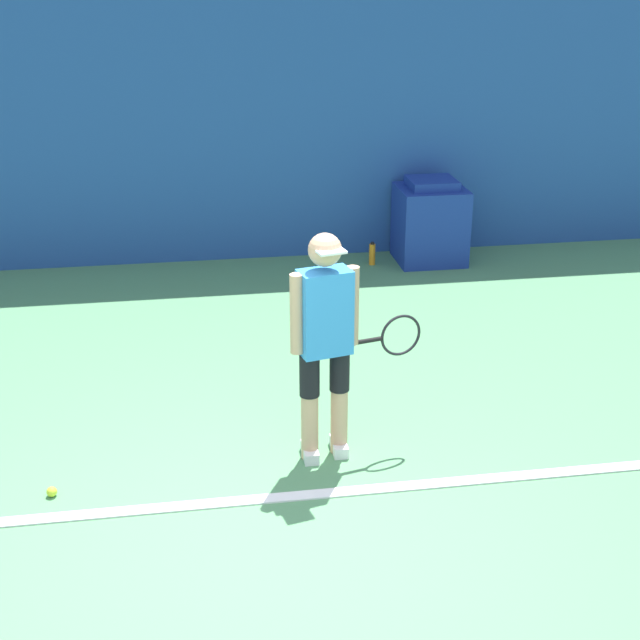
% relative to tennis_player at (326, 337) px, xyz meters
% --- Properties ---
extents(ground_plane, '(24.00, 24.00, 0.00)m').
position_rel_tennis_player_xyz_m(ground_plane, '(-0.52, -1.05, -0.90)').
color(ground_plane, '#518C5B').
extents(back_wall, '(24.00, 0.10, 2.89)m').
position_rel_tennis_player_xyz_m(back_wall, '(-0.52, 4.46, 0.55)').
color(back_wall, '#234C99').
rests_on(back_wall, ground_plane).
extents(court_baseline, '(21.60, 0.10, 0.01)m').
position_rel_tennis_player_xyz_m(court_baseline, '(-0.52, -0.50, -0.89)').
color(court_baseline, white).
rests_on(court_baseline, ground_plane).
extents(tennis_player, '(0.94, 0.35, 1.62)m').
position_rel_tennis_player_xyz_m(tennis_player, '(0.00, 0.00, 0.00)').
color(tennis_player, tan).
rests_on(tennis_player, ground_plane).
extents(tennis_ball, '(0.07, 0.07, 0.07)m').
position_rel_tennis_player_xyz_m(tennis_ball, '(-1.84, -0.24, -0.86)').
color(tennis_ball, '#D1E533').
rests_on(tennis_ball, ground_plane).
extents(covered_chair, '(0.74, 0.70, 0.95)m').
position_rel_tennis_player_xyz_m(covered_chair, '(1.85, 4.01, -0.45)').
color(covered_chair, navy).
rests_on(covered_chair, ground_plane).
extents(water_bottle, '(0.07, 0.07, 0.26)m').
position_rel_tennis_player_xyz_m(water_bottle, '(1.18, 3.97, -0.77)').
color(water_bottle, orange).
rests_on(water_bottle, ground_plane).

